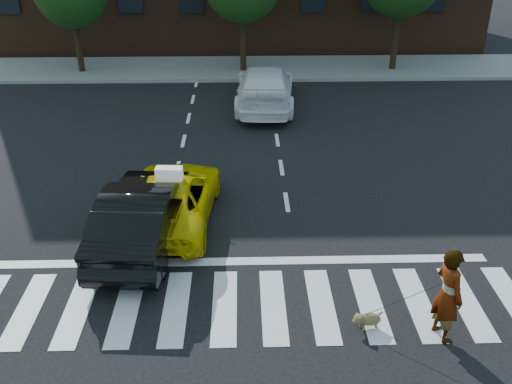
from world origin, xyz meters
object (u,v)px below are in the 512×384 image
taxi (172,198)px  woman (448,295)px  black_sedan (142,214)px  dog (367,319)px  white_suv (265,87)px

taxi → woman: woman is taller
black_sedan → dog: (4.77, -3.21, -0.55)m
white_suv → woman: (2.83, -13.26, 0.19)m
black_sedan → dog: black_sedan is taller
woman → taxi: bearing=33.7°
taxi → white_suv: (2.72, 8.73, 0.16)m
black_sedan → woman: (6.15, -3.46, 0.21)m
taxi → woman: (5.55, -4.52, 0.35)m
woman → dog: bearing=62.7°
black_sedan → woman: 7.06m
white_suv → dog: 13.10m
taxi → woman: bearing=145.4°
taxi → dog: 5.99m
taxi → dog: bearing=138.9°
black_sedan → white_suv: 10.34m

